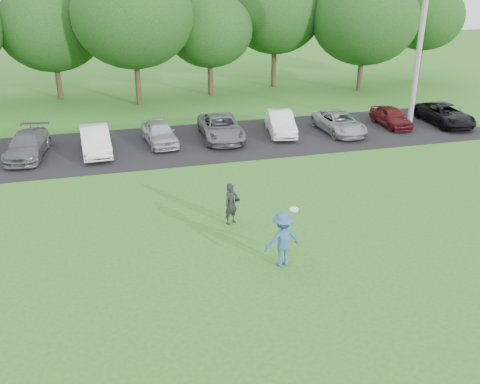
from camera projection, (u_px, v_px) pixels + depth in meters
name	position (u px, v px, depth m)	size (l,w,h in m)	color
ground	(270.00, 277.00, 15.97)	(100.00, 100.00, 0.00)	#306B1E
parking_lot	(193.00, 143.00, 27.47)	(32.00, 6.50, 0.03)	black
utility_pole	(422.00, 28.00, 27.56)	(0.28, 0.28, 10.78)	gray
frisbee_player	(282.00, 239.00, 16.29)	(1.23, 0.82, 1.98)	#335590
camera_bystander	(231.00, 204.00, 18.92)	(0.66, 0.58, 1.52)	black
parked_cars	(181.00, 132.00, 27.11)	(31.15, 5.00, 1.26)	silver
tree_row	(187.00, 22.00, 34.48)	(42.39, 9.85, 8.64)	#38281C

